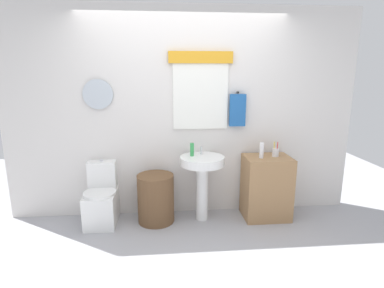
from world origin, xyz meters
TOP-DOWN VIEW (x-y plane):
  - ground_plane at (0.00, 0.00)m, footprint 8.00×8.00m
  - back_wall at (0.00, 1.15)m, footprint 4.40×0.18m
  - toilet at (-1.02, 0.88)m, footprint 0.38×0.51m
  - laundry_hamper at (-0.36, 0.85)m, footprint 0.45×0.45m
  - pedestal_sink at (0.21, 0.85)m, footprint 0.54×0.54m
  - faucet at (0.21, 0.97)m, footprint 0.03×0.03m
  - wooden_cabinet at (1.03, 0.85)m, footprint 0.57×0.44m
  - soap_bottle at (0.09, 0.90)m, footprint 0.05×0.05m
  - lotion_bottle at (0.93, 0.81)m, footprint 0.05×0.05m
  - toothbrush_cup at (1.13, 0.87)m, footprint 0.08×0.08m

SIDE VIEW (x-z plane):
  - ground_plane at x=0.00m, z-range 0.00..0.00m
  - toilet at x=-1.02m, z-range -0.09..0.67m
  - laundry_hamper at x=-0.36m, z-range 0.00..0.60m
  - wooden_cabinet at x=1.03m, z-range 0.00..0.79m
  - pedestal_sink at x=0.21m, z-range 0.21..1.03m
  - toothbrush_cup at x=1.13m, z-range 0.75..0.94m
  - faucet at x=0.21m, z-range 0.82..0.92m
  - lotion_bottle at x=0.93m, z-range 0.79..0.99m
  - soap_bottle at x=0.09m, z-range 0.82..0.98m
  - back_wall at x=0.00m, z-range 0.01..2.61m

